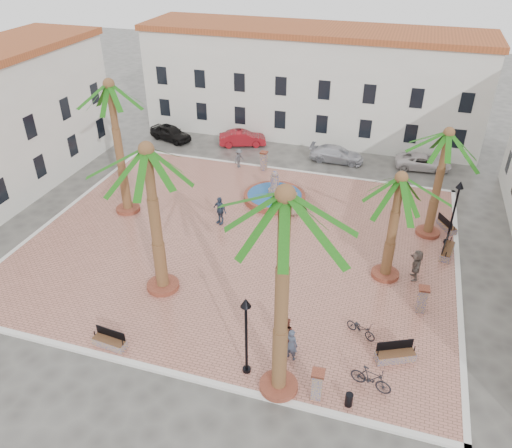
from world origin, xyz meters
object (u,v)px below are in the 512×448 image
object	(u,v)px
lamppost_e	(456,202)
palm_sw	(148,168)
palm_e	(399,192)
bicycle_a	(361,328)
car_silver	(337,154)
bollard_e	(422,299)
bench_e	(447,251)
cyclist_b	(285,333)
pedestrian_fountain_a	(294,204)
car_white	(423,162)
car_red	(242,138)
bollard_se	(317,384)
pedestrian_fountain_b	(220,210)
palm_ne	(446,146)
cyclist_a	(291,344)
palm_nw	(111,99)
bench_ne	(446,226)
bicycle_b	(371,379)
litter_bin	(349,400)
bench_s	(110,342)
bench_se	(395,355)
fountain	(274,196)
bollard_n	(264,160)
car_black	(171,133)
pedestrian_north	(239,158)
palm_s	(284,219)
lamppost_s	(246,323)

from	to	relation	value
lamppost_e	palm_sw	bearing A→B (deg)	-148.35
palm_e	bicycle_a	distance (m)	7.25
car_silver	bollard_e	bearing A→B (deg)	-156.91
bench_e	cyclist_b	xyz separation A→B (m)	(-7.47, -10.32, 0.63)
pedestrian_fountain_a	car_white	bearing A→B (deg)	55.28
bicycle_a	cyclist_b	size ratio (longest dim) A/B	0.88
car_red	bollard_se	bearing A→B (deg)	-176.08
bicycle_a	pedestrian_fountain_b	bearing A→B (deg)	80.88
palm_ne	cyclist_a	world-z (taller)	palm_ne
palm_nw	pedestrian_fountain_b	bearing A→B (deg)	2.64
bench_ne	car_red	size ratio (longest dim) A/B	0.40
palm_e	palm_ne	bearing A→B (deg)	67.03
bench_ne	pedestrian_fountain_b	bearing A→B (deg)	72.58
bench_ne	bicycle_b	size ratio (longest dim) A/B	0.90
litter_bin	bicycle_b	xyz separation A→B (m)	(0.76, 1.18, 0.24)
bench_s	bench_se	bearing A→B (deg)	18.74
fountain	palm_sw	distance (m)	13.79
palm_sw	bollard_se	xyz separation A→B (m)	(9.53, -4.77, -6.49)
bollard_e	bicycle_a	world-z (taller)	bollard_e
pedestrian_fountain_a	bollard_n	bearing A→B (deg)	125.55
palm_e	bench_se	world-z (taller)	palm_e
car_black	car_red	distance (m)	6.74
palm_sw	bench_e	distance (m)	18.35
bench_se	bicycle_b	bearing A→B (deg)	-140.52
bench_s	bench_e	world-z (taller)	bench_e
pedestrian_north	palm_s	bearing A→B (deg)	-136.82
lamppost_s	bicycle_a	size ratio (longest dim) A/B	2.61
pedestrian_fountain_b	car_white	world-z (taller)	pedestrian_fountain_b
pedestrian_fountain_a	car_white	distance (m)	13.44
palm_sw	bollard_n	bearing A→B (deg)	86.22
cyclist_a	bollard_e	bearing A→B (deg)	-121.01
palm_e	car_red	world-z (taller)	palm_e
bollard_n	palm_s	bearing A→B (deg)	-71.86
palm_e	palm_sw	bearing A→B (deg)	-157.89
lamppost_s	bench_e	bearing A→B (deg)	54.34
palm_e	pedestrian_fountain_b	xyz separation A→B (m)	(-11.00, 2.56, -4.43)
bench_ne	car_white	distance (m)	9.51
car_black	palm_e	bearing A→B (deg)	-107.40
bicycle_a	pedestrian_north	xyz separation A→B (m)	(-11.85, 16.36, 0.37)
lamppost_e	cyclist_a	bearing A→B (deg)	-120.03
cyclist_a	car_white	size ratio (longest dim) A/B	0.39
palm_nw	bollard_n	xyz separation A→B (m)	(7.18, 9.06, -7.10)
palm_sw	bollard_e	bearing A→B (deg)	9.21
palm_nw	palm_sw	size ratio (longest dim) A/B	1.07
bicycle_a	pedestrian_fountain_b	world-z (taller)	pedestrian_fountain_b
palm_sw	palm_s	distance (m)	9.30
palm_ne	bollard_se	xyz separation A→B (m)	(-4.33, -14.81, -5.29)
cyclist_a	bollard_n	bearing A→B (deg)	-53.43
bench_ne	car_black	size ratio (longest dim) A/B	0.40
bicycle_a	car_white	distance (m)	20.94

